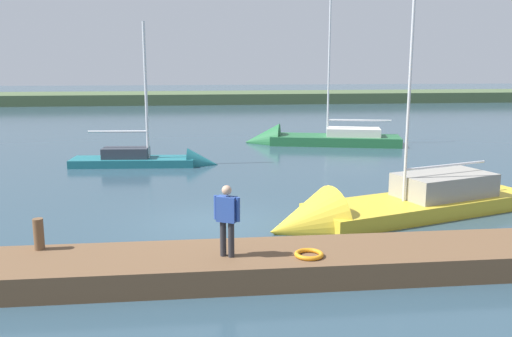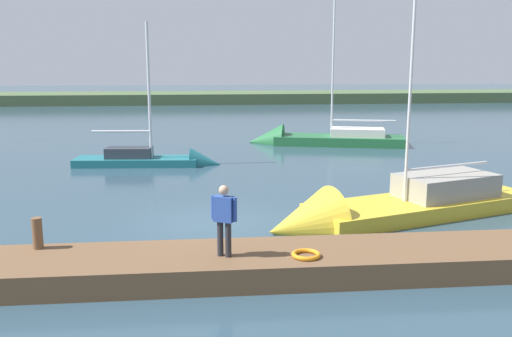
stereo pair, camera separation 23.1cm
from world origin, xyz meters
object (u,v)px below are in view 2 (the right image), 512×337
mooring_post_near (37,233)px  sailboat_near_dock (384,212)px  sailboat_far_right (314,142)px  sailboat_behind_pier (158,163)px  life_ring_buoy (306,255)px  person_on_dock (224,216)px

mooring_post_near → sailboat_near_dock: size_ratio=0.07×
sailboat_far_right → sailboat_behind_pier: sailboat_far_right is taller
sailboat_far_right → sailboat_behind_pier: 10.57m
life_ring_buoy → sailboat_near_dock: size_ratio=0.06×
person_on_dock → sailboat_behind_pier: bearing=37.9°
sailboat_behind_pier → person_on_dock: 14.77m
sailboat_far_right → person_on_dock: 21.35m
sailboat_near_dock → sailboat_behind_pier: bearing=-70.8°
mooring_post_near → person_on_dock: size_ratio=0.45×
sailboat_far_right → sailboat_behind_pier: bearing=47.7°
life_ring_buoy → sailboat_far_right: bearing=-102.0°
sailboat_near_dock → mooring_post_near: bearing=1.5°
person_on_dock → sailboat_far_right: bearing=10.9°
sailboat_behind_pier → person_on_dock: sailboat_behind_pier is taller
mooring_post_near → sailboat_far_right: size_ratio=0.07×
sailboat_far_right → sailboat_behind_pier: size_ratio=1.35×
sailboat_far_right → person_on_dock: bearing=86.9°
life_ring_buoy → sailboat_behind_pier: 15.34m
person_on_dock → mooring_post_near: bearing=105.3°
mooring_post_near → sailboat_behind_pier: (-1.76, -13.51, -0.85)m
life_ring_buoy → sailboat_far_right: 21.07m
sailboat_behind_pier → life_ring_buoy: bearing=-69.1°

